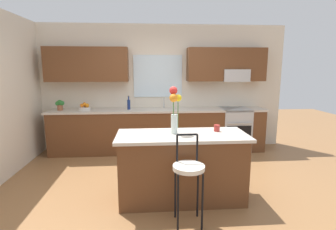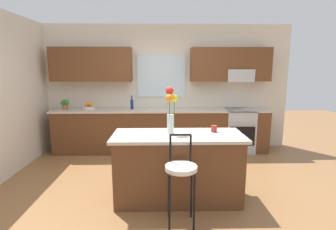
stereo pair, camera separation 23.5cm
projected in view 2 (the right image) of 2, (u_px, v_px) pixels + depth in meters
The scene contains 12 objects.
ground_plane at pixel (162, 185), 4.01m from camera, with size 14.00×14.00×0.00m, color olive.
back_wall_assembly at pixel (163, 81), 5.70m from camera, with size 5.60×0.50×2.70m.
counter_run at pixel (162, 130), 5.60m from camera, with size 4.56×0.64×0.92m.
sink_faucet at pixel (167, 102), 5.64m from camera, with size 0.02×0.13×0.23m.
oven_range at pixel (238, 130), 5.62m from camera, with size 0.60×0.64×0.92m.
kitchen_island at pixel (178, 167), 3.51m from camera, with size 1.73×0.73×0.92m.
bar_stool_near at pixel (181, 172), 2.91m from camera, with size 0.36×0.36×1.04m.
flower_vase at pixel (171, 107), 3.40m from camera, with size 0.16×0.15×0.63m.
mug_ceramic at pixel (214, 129), 3.55m from camera, with size 0.08×0.08×0.09m, color #A52D28.
fruit_bowl_oranges at pixel (89, 107), 5.48m from camera, with size 0.24×0.24×0.16m.
bottle_olive_oil at pixel (132, 104), 5.48m from camera, with size 0.06×0.06×0.29m.
potted_plant_small at pixel (65, 104), 5.45m from camera, with size 0.18×0.12×0.22m.
Camera 2 is at (0.01, -3.75, 1.78)m, focal length 27.83 mm.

